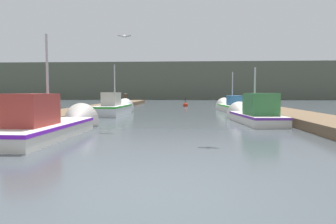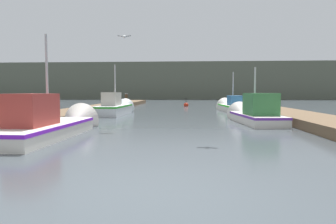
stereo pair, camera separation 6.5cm
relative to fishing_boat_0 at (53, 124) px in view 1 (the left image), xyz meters
name	(u,v)px [view 1 (the left image)]	position (x,y,z in m)	size (l,w,h in m)	color
ground_plane	(149,194)	(4.05, -5.74, -0.39)	(200.00, 200.00, 0.00)	#3D4449
dock_left	(87,111)	(-2.24, 10.26, -0.19)	(2.52, 40.00, 0.40)	brown
dock_right	(273,111)	(10.33, 10.26, -0.19)	(2.52, 40.00, 0.40)	brown
distant_shore_ridge	(184,82)	(4.05, 56.45, 3.31)	(120.00, 16.00, 7.39)	#565B4C
fishing_boat_0	(53,124)	(0.00, 0.00, 0.00)	(1.70, 5.97, 3.92)	silver
fishing_boat_1	(253,114)	(7.85, 4.85, 0.04)	(1.98, 5.23, 3.16)	silver
fishing_boat_2	(116,107)	(-0.14, 9.86, 0.06)	(1.55, 5.63, 3.66)	silver
fishing_boat_3	(231,106)	(8.11, 13.84, -0.03)	(2.00, 5.62, 3.50)	silver
mooring_piling_1	(126,101)	(-1.13, 17.98, 0.28)	(0.31, 0.31, 1.33)	#473523
channel_buoy	(185,105)	(4.50, 20.86, -0.25)	(0.50, 0.50, 1.00)	red
seagull_lead	(125,37)	(2.02, 2.46, 3.38)	(0.55, 0.29, 0.12)	white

